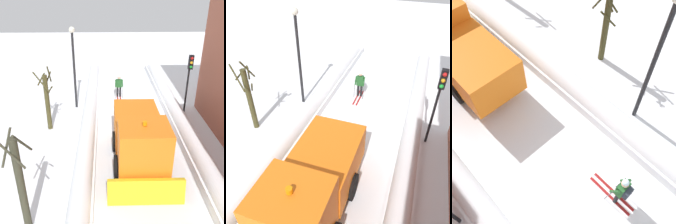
# 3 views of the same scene
# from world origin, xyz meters

# --- Properties ---
(plow_truck) EXTENTS (3.20, 5.98, 3.12)m
(plow_truck) POSITION_xyz_m (0.17, 7.77, 1.48)
(plow_truck) COLOR orange
(plow_truck) RESTS_ON ground
(skier) EXTENTS (0.62, 1.80, 1.81)m
(skier) POSITION_xyz_m (0.74, -0.80, 1.00)
(skier) COLOR black
(skier) RESTS_ON ground
(traffic_light_pole) EXTENTS (0.28, 0.42, 4.15)m
(traffic_light_pole) POSITION_xyz_m (-3.63, 2.42, 2.92)
(traffic_light_pole) COLOR black
(traffic_light_pole) RESTS_ON ground
(street_lamp) EXTENTS (0.40, 0.40, 5.69)m
(street_lamp) POSITION_xyz_m (3.93, 1.04, 3.56)
(street_lamp) COLOR black
(street_lamp) RESTS_ON ground
(bare_tree_near) EXTENTS (1.07, 1.11, 4.12)m
(bare_tree_near) POSITION_xyz_m (5.28, 4.17, 1.92)
(bare_tree_near) COLOR #413C1F
(bare_tree_near) RESTS_ON ground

